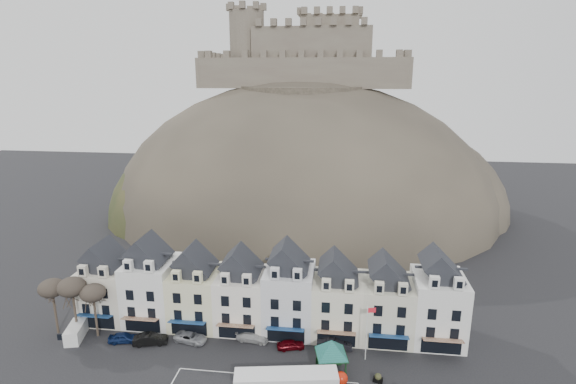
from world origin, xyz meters
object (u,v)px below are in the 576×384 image
object	(u,v)px
bus	(286,384)
white_van	(76,332)
red_buoy	(341,380)
car_black	(150,339)
bus_shelter	(331,348)
car_white	(252,337)
flagpole	(367,329)
car_maroon	(291,345)
car_charcoal	(334,343)
car_navy	(124,338)
car_silver	(191,338)

from	to	relation	value
bus	white_van	xyz separation A→B (m)	(-30.40, 8.00, -0.81)
red_buoy	car_black	bearing A→B (deg)	168.13
car_black	bus	bearing A→B (deg)	-126.72
bus_shelter	car_white	xyz separation A→B (m)	(-10.93, 5.56, -2.93)
bus_shelter	red_buoy	world-z (taller)	bus_shelter
bus_shelter	flagpole	xyz separation A→B (m)	(4.39, 3.33, 0.76)
flagpole	car_white	world-z (taller)	flagpole
bus_shelter	flagpole	distance (m)	5.57
car_white	car_maroon	distance (m)	5.58
bus_shelter	flagpole	size ratio (longest dim) A/B	0.93
bus	car_charcoal	distance (m)	11.44
bus	car_navy	distance (m)	24.80
car_black	car_silver	distance (m)	5.34
car_black	car_silver	bearing A→B (deg)	-91.23
car_black	car_silver	xyz separation A→B (m)	(5.20, 1.23, -0.12)
bus	car_charcoal	xyz separation A→B (m)	(5.19, 10.15, -1.04)
bus_shelter	flagpole	bearing A→B (deg)	25.07
red_buoy	white_van	size ratio (longest dim) A/B	0.42
red_buoy	flagpole	distance (m)	7.30
car_white	car_charcoal	world-z (taller)	car_charcoal
red_buoy	flagpole	xyz separation A→B (m)	(3.14, 5.69, 3.33)
car_black	flagpole	bearing A→B (deg)	-103.98
white_van	car_maroon	bearing A→B (deg)	-11.12
white_van	car_maroon	size ratio (longest dim) A/B	1.29
car_white	white_van	bearing A→B (deg)	102.41
flagpole	car_charcoal	distance (m)	5.74
red_buoy	white_van	bearing A→B (deg)	171.57
car_white	car_charcoal	bearing A→B (deg)	-85.27
red_buoy	car_white	xyz separation A→B (m)	(-12.18, 7.91, -0.36)
car_black	bus_shelter	bearing A→B (deg)	-111.64
bus	car_black	xyz separation A→B (m)	(-19.61, 8.00, -1.06)
car_navy	red_buoy	bearing A→B (deg)	-112.64
car_navy	car_silver	xyz separation A→B (m)	(9.03, 1.23, -0.05)
car_charcoal	car_silver	bearing A→B (deg)	91.28
car_maroon	car_white	bearing A→B (deg)	62.72
white_van	car_black	world-z (taller)	white_van
car_white	bus	bearing A→B (deg)	-143.52
car_black	car_maroon	world-z (taller)	car_black
white_van	car_black	size ratio (longest dim) A/B	1.03
bus_shelter	car_silver	xyz separation A→B (m)	(-19.29, 4.29, -2.95)
car_black	car_maroon	bearing A→B (deg)	-100.44
car_navy	bus	bearing A→B (deg)	-121.13
car_white	car_charcoal	distance (m)	11.24
white_van	car_silver	distance (m)	16.04
bus	red_buoy	bearing A→B (deg)	13.28
red_buoy	car_silver	xyz separation A→B (m)	(-20.55, 6.64, -0.38)
car_navy	car_white	bearing A→B (deg)	-94.10
car_silver	car_white	xyz separation A→B (m)	(8.36, 1.27, 0.02)
car_maroon	car_navy	bearing A→B (deg)	77.96
bus	car_black	world-z (taller)	bus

